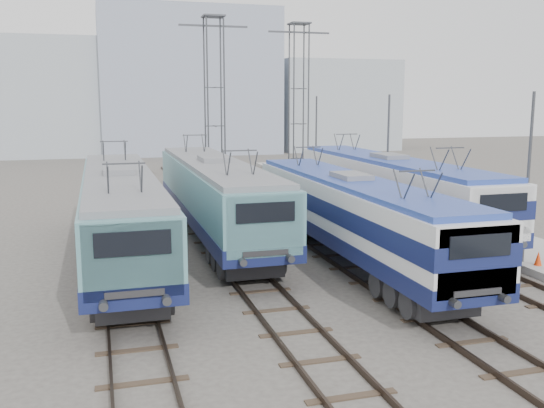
{
  "coord_description": "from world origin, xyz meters",
  "views": [
    {
      "loc": [
        -7.52,
        -17.8,
        6.64
      ],
      "look_at": [
        -0.38,
        7.0,
        2.24
      ],
      "focal_mm": 40.0,
      "sensor_mm": 36.0,
      "label": 1
    }
  ],
  "objects_px": {
    "mast_front": "(528,182)",
    "mast_rear": "(316,142)",
    "locomotive_center_right": "(352,211)",
    "locomotive_far_right": "(390,186)",
    "safety_cone": "(538,258)",
    "catenary_tower_east": "(299,101)",
    "locomotive_far_left": "(121,210)",
    "catenary_tower_west": "(215,101)",
    "mast_mid": "(388,156)",
    "locomotive_center_left": "(215,193)"
  },
  "relations": [
    {
      "from": "locomotive_far_right",
      "to": "mast_front",
      "type": "xyz_separation_m",
      "value": [
        1.85,
        -7.99,
        1.15
      ]
    },
    {
      "from": "catenary_tower_west",
      "to": "mast_rear",
      "type": "xyz_separation_m",
      "value": [
        8.6,
        4.0,
        -3.14
      ]
    },
    {
      "from": "locomotive_far_right",
      "to": "catenary_tower_west",
      "type": "height_order",
      "value": "catenary_tower_west"
    },
    {
      "from": "locomotive_center_right",
      "to": "mast_rear",
      "type": "bearing_deg",
      "value": 73.6
    },
    {
      "from": "locomotive_far_right",
      "to": "safety_cone",
      "type": "bearing_deg",
      "value": -76.65
    },
    {
      "from": "locomotive_center_right",
      "to": "mast_mid",
      "type": "height_order",
      "value": "mast_mid"
    },
    {
      "from": "locomotive_far_right",
      "to": "safety_cone",
      "type": "relative_size",
      "value": 32.78
    },
    {
      "from": "locomotive_center_right",
      "to": "locomotive_far_right",
      "type": "bearing_deg",
      "value": 51.04
    },
    {
      "from": "locomotive_far_right",
      "to": "catenary_tower_east",
      "type": "relative_size",
      "value": 1.54
    },
    {
      "from": "mast_mid",
      "to": "safety_cone",
      "type": "distance_m",
      "value": 12.99
    },
    {
      "from": "mast_front",
      "to": "locomotive_center_right",
      "type": "bearing_deg",
      "value": 159.07
    },
    {
      "from": "mast_front",
      "to": "locomotive_far_right",
      "type": "bearing_deg",
      "value": 103.03
    },
    {
      "from": "mast_mid",
      "to": "locomotive_far_right",
      "type": "bearing_deg",
      "value": -114.78
    },
    {
      "from": "mast_mid",
      "to": "safety_cone",
      "type": "bearing_deg",
      "value": -89.08
    },
    {
      "from": "locomotive_center_right",
      "to": "locomotive_far_right",
      "type": "height_order",
      "value": "locomotive_far_right"
    },
    {
      "from": "locomotive_far_left",
      "to": "catenary_tower_east",
      "type": "relative_size",
      "value": 1.53
    },
    {
      "from": "catenary_tower_west",
      "to": "mast_mid",
      "type": "bearing_deg",
      "value": -42.93
    },
    {
      "from": "locomotive_center_right",
      "to": "safety_cone",
      "type": "distance_m",
      "value": 7.43
    },
    {
      "from": "locomotive_far_right",
      "to": "mast_mid",
      "type": "height_order",
      "value": "mast_mid"
    },
    {
      "from": "catenary_tower_east",
      "to": "mast_mid",
      "type": "xyz_separation_m",
      "value": [
        2.1,
        -10.0,
        -3.14
      ]
    },
    {
      "from": "locomotive_center_right",
      "to": "catenary_tower_east",
      "type": "height_order",
      "value": "catenary_tower_east"
    },
    {
      "from": "locomotive_center_right",
      "to": "catenary_tower_west",
      "type": "xyz_separation_m",
      "value": [
        -2.25,
        17.57,
        4.41
      ]
    },
    {
      "from": "catenary_tower_east",
      "to": "mast_rear",
      "type": "bearing_deg",
      "value": 43.6
    },
    {
      "from": "locomotive_far_left",
      "to": "mast_mid",
      "type": "bearing_deg",
      "value": 24.18
    },
    {
      "from": "locomotive_far_left",
      "to": "locomotive_center_left",
      "type": "height_order",
      "value": "locomotive_center_left"
    },
    {
      "from": "locomotive_far_right",
      "to": "mast_rear",
      "type": "relative_size",
      "value": 2.64
    },
    {
      "from": "catenary_tower_east",
      "to": "mast_mid",
      "type": "height_order",
      "value": "catenary_tower_east"
    },
    {
      "from": "mast_rear",
      "to": "locomotive_far_left",
      "type": "bearing_deg",
      "value": -129.1
    },
    {
      "from": "catenary_tower_east",
      "to": "mast_mid",
      "type": "relative_size",
      "value": 1.71
    },
    {
      "from": "locomotive_center_right",
      "to": "locomotive_far_right",
      "type": "xyz_separation_m",
      "value": [
        4.5,
        5.56,
        0.12
      ]
    },
    {
      "from": "locomotive_center_left",
      "to": "safety_cone",
      "type": "distance_m",
      "value": 14.4
    },
    {
      "from": "locomotive_far_left",
      "to": "locomotive_center_right",
      "type": "height_order",
      "value": "locomotive_far_left"
    },
    {
      "from": "mast_front",
      "to": "mast_rear",
      "type": "height_order",
      "value": "same"
    },
    {
      "from": "locomotive_center_right",
      "to": "safety_cone",
      "type": "bearing_deg",
      "value": -25.22
    },
    {
      "from": "locomotive_center_left",
      "to": "catenary_tower_east",
      "type": "relative_size",
      "value": 1.55
    },
    {
      "from": "locomotive_center_right",
      "to": "catenary_tower_west",
      "type": "relative_size",
      "value": 1.45
    },
    {
      "from": "safety_cone",
      "to": "catenary_tower_west",
      "type": "bearing_deg",
      "value": 113.08
    },
    {
      "from": "mast_front",
      "to": "mast_rear",
      "type": "relative_size",
      "value": 1.0
    },
    {
      "from": "locomotive_center_left",
      "to": "catenary_tower_west",
      "type": "bearing_deg",
      "value": 79.02
    },
    {
      "from": "locomotive_far_left",
      "to": "locomotive_center_right",
      "type": "relative_size",
      "value": 1.06
    },
    {
      "from": "catenary_tower_west",
      "to": "mast_front",
      "type": "xyz_separation_m",
      "value": [
        8.6,
        -20.0,
        -3.14
      ]
    },
    {
      "from": "locomotive_center_right",
      "to": "catenary_tower_east",
      "type": "bearing_deg",
      "value": 77.75
    },
    {
      "from": "catenary_tower_west",
      "to": "locomotive_center_right",
      "type": "bearing_deg",
      "value": -82.7
    },
    {
      "from": "locomotive_far_right",
      "to": "catenary_tower_east",
      "type": "distance_m",
      "value": 14.65
    },
    {
      "from": "mast_mid",
      "to": "mast_rear",
      "type": "bearing_deg",
      "value": 90.0
    },
    {
      "from": "locomotive_center_right",
      "to": "catenary_tower_east",
      "type": "relative_size",
      "value": 1.45
    },
    {
      "from": "mast_mid",
      "to": "safety_cone",
      "type": "xyz_separation_m",
      "value": [
        0.2,
        -12.66,
        -2.92
      ]
    },
    {
      "from": "locomotive_center_left",
      "to": "mast_rear",
      "type": "height_order",
      "value": "mast_rear"
    },
    {
      "from": "mast_front",
      "to": "catenary_tower_east",
      "type": "bearing_deg",
      "value": 95.45
    },
    {
      "from": "locomotive_center_right",
      "to": "catenary_tower_west",
      "type": "bearing_deg",
      "value": 97.3
    }
  ]
}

